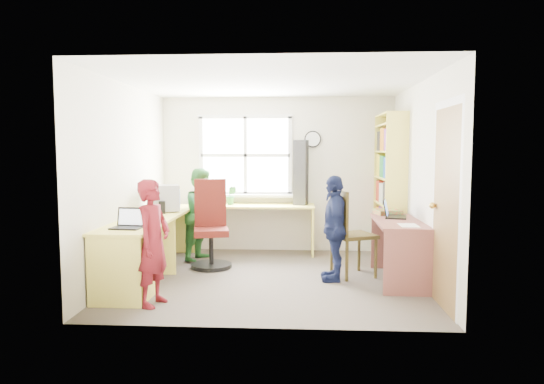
# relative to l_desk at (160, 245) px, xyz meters

# --- Properties ---
(room) EXTENTS (3.64, 3.44, 2.44)m
(room) POSITION_rel_l_desk_xyz_m (1.32, 0.38, 0.76)
(room) COLOR #4C433B
(room) RESTS_ON ground
(l_desk) EXTENTS (2.38, 2.95, 0.75)m
(l_desk) POSITION_rel_l_desk_xyz_m (0.00, 0.00, 0.00)
(l_desk) COLOR #FFF065
(l_desk) RESTS_ON ground
(right_desk) EXTENTS (0.64, 1.30, 0.74)m
(right_desk) POSITION_rel_l_desk_xyz_m (2.87, 0.24, 0.08)
(right_desk) COLOR brown
(right_desk) RESTS_ON ground
(bookshelf) EXTENTS (0.30, 1.02, 2.10)m
(bookshelf) POSITION_rel_l_desk_xyz_m (2.96, 1.47, 0.55)
(bookshelf) COLOR #FFF065
(bookshelf) RESTS_ON ground
(swivel_chair) EXTENTS (0.65, 0.65, 1.18)m
(swivel_chair) POSITION_rel_l_desk_xyz_m (0.46, 0.85, 0.05)
(swivel_chair) COLOR black
(swivel_chair) RESTS_ON ground
(wooden_chair) EXTENTS (0.62, 0.62, 1.08)m
(wooden_chair) POSITION_rel_l_desk_xyz_m (2.26, 0.42, 0.13)
(wooden_chair) COLOR #403515
(wooden_chair) RESTS_ON ground
(crt_monitor) EXTENTS (0.45, 0.43, 0.36)m
(crt_monitor) POSITION_rel_l_desk_xyz_m (-0.16, 0.83, 0.48)
(crt_monitor) COLOR #96969A
(crt_monitor) RESTS_ON l_desk
(laptop_left) EXTENTS (0.33, 0.29, 0.21)m
(laptop_left) POSITION_rel_l_desk_xyz_m (-0.17, -0.55, 0.34)
(laptop_left) COLOR black
(laptop_left) RESTS_ON l_desk
(laptop_right) EXTENTS (0.35, 0.39, 0.24)m
(laptop_right) POSITION_rel_l_desk_xyz_m (2.81, 0.50, 0.34)
(laptop_right) COLOR black
(laptop_right) RESTS_ON right_desk
(speaker_a) EXTENTS (0.10, 0.10, 0.16)m
(speaker_a) POSITION_rel_l_desk_xyz_m (-0.14, 0.62, 0.38)
(speaker_a) COLOR black
(speaker_a) RESTS_ON l_desk
(speaker_b) EXTENTS (0.12, 0.12, 0.18)m
(speaker_b) POSITION_rel_l_desk_xyz_m (-0.19, 1.09, 0.39)
(speaker_b) COLOR black
(speaker_b) RESTS_ON l_desk
(cd_tower) EXTENTS (0.24, 0.22, 0.98)m
(cd_tower) POSITION_rel_l_desk_xyz_m (1.67, 1.76, 0.79)
(cd_tower) COLOR black
(cd_tower) RESTS_ON l_desk
(game_box) EXTENTS (0.36, 0.36, 0.06)m
(game_box) POSITION_rel_l_desk_xyz_m (2.82, 0.81, 0.31)
(game_box) COLOR red
(game_box) RESTS_ON right_desk
(paper_a) EXTENTS (0.32, 0.36, 0.00)m
(paper_a) POSITION_rel_l_desk_xyz_m (-0.14, -0.10, 0.30)
(paper_a) COLOR white
(paper_a) RESTS_ON l_desk
(paper_b) EXTENTS (0.20, 0.29, 0.00)m
(paper_b) POSITION_rel_l_desk_xyz_m (2.88, -0.14, 0.29)
(paper_b) COLOR white
(paper_b) RESTS_ON right_desk
(potted_plant) EXTENTS (0.17, 0.14, 0.29)m
(potted_plant) POSITION_rel_l_desk_xyz_m (0.62, 1.70, 0.44)
(potted_plant) COLOR #2A6936
(potted_plant) RESTS_ON l_desk
(person_red) EXTENTS (0.41, 0.53, 1.29)m
(person_red) POSITION_rel_l_desk_xyz_m (0.18, -0.82, 0.19)
(person_red) COLOR maroon
(person_red) RESTS_ON ground
(person_green) EXTENTS (0.69, 0.77, 1.32)m
(person_green) POSITION_rel_l_desk_xyz_m (0.26, 1.25, 0.20)
(person_green) COLOR #2F7732
(person_green) RESTS_ON ground
(person_navy) EXTENTS (0.32, 0.75, 1.28)m
(person_navy) POSITION_rel_l_desk_xyz_m (2.08, 0.24, 0.18)
(person_navy) COLOR #161E45
(person_navy) RESTS_ON ground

